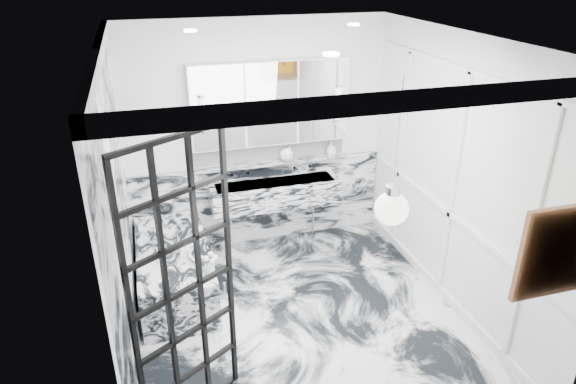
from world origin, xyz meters
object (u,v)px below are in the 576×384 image
object	(u,v)px
mirror_cabinet	(270,103)
bathtub	(174,269)
crittall_door	(184,291)
trough_sink	(275,193)

from	to	relation	value
mirror_cabinet	bathtub	size ratio (longest dim) A/B	1.15
bathtub	crittall_door	bearing A→B (deg)	-89.71
trough_sink	bathtub	bearing A→B (deg)	-153.52
trough_sink	bathtub	distance (m)	1.55
trough_sink	crittall_door	bearing A→B (deg)	-119.02
mirror_cabinet	trough_sink	bearing A→B (deg)	-90.00
crittall_door	trough_sink	distance (m)	2.75
crittall_door	bathtub	size ratio (longest dim) A/B	1.42
mirror_cabinet	bathtub	world-z (taller)	mirror_cabinet
trough_sink	bathtub	xyz separation A→B (m)	(-1.33, -0.66, -0.45)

